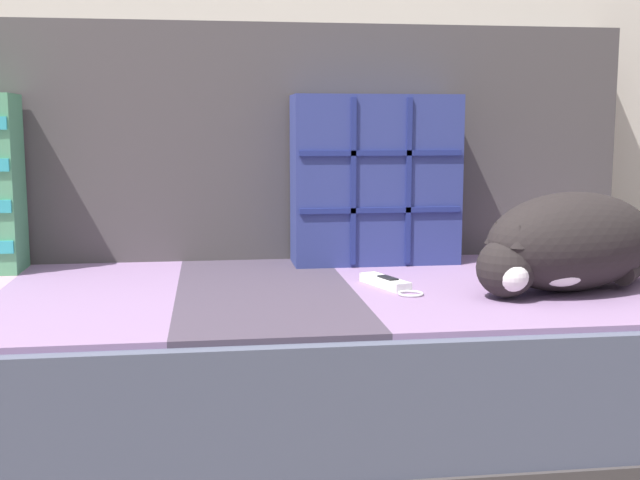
% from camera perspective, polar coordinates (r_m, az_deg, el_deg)
% --- Properties ---
extents(couch, '(2.19, 0.90, 0.40)m').
position_cam_1_polar(couch, '(1.67, -9.94, -10.13)').
color(couch, '#3D3838').
rests_on(couch, ground_plane).
extents(sofa_backrest, '(2.14, 0.14, 0.55)m').
position_cam_1_polar(sofa_backrest, '(1.97, -9.91, 6.84)').
color(sofa_backrest, '#474242').
rests_on(sofa_backrest, couch).
extents(throw_pillow_quilted, '(0.38, 0.14, 0.39)m').
position_cam_1_polar(throw_pillow_quilted, '(1.86, 3.92, 4.29)').
color(throw_pillow_quilted, navy).
rests_on(throw_pillow_quilted, couch).
extents(sleeping_cat, '(0.44, 0.34, 0.19)m').
position_cam_1_polar(sleeping_cat, '(1.61, 17.14, -0.31)').
color(sleeping_cat, black).
rests_on(sleeping_cat, couch).
extents(game_remote_near, '(0.10, 0.19, 0.02)m').
position_cam_1_polar(game_remote_near, '(1.60, 4.79, -3.06)').
color(game_remote_near, white).
rests_on(game_remote_near, couch).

